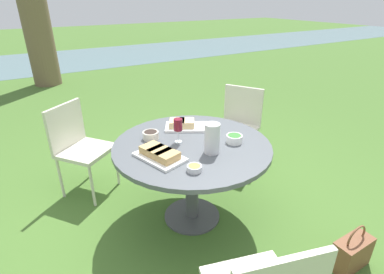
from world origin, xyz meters
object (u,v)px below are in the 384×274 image
at_px(water_pitcher, 212,138).
at_px(dining_table, 192,155).
at_px(handbag, 352,253).
at_px(chair_far_back, 78,142).
at_px(wine_glass, 178,126).
at_px(chair_near_right, 239,121).

bearing_deg(water_pitcher, dining_table, 104.67).
bearing_deg(handbag, water_pitcher, 126.87).
distance_m(dining_table, chair_far_back, 1.17).
relative_size(dining_table, handbag, 3.42).
bearing_deg(water_pitcher, chair_far_back, 123.84).
bearing_deg(wine_glass, chair_far_back, 126.59).
bearing_deg(chair_near_right, handbag, -98.86).
distance_m(wine_glass, handbag, 1.56).
height_order(dining_table, water_pitcher, water_pitcher).
relative_size(chair_near_right, chair_far_back, 1.00).
bearing_deg(dining_table, water_pitcher, -75.33).
bearing_deg(dining_table, wine_glass, 132.30).
height_order(wine_glass, handbag, wine_glass).
xyz_separation_m(chair_near_right, handbag, (-0.25, -1.61, -0.40)).
relative_size(dining_table, chair_far_back, 1.41).
relative_size(dining_table, wine_glass, 6.31).
relative_size(wine_glass, handbag, 0.54).
height_order(chair_near_right, handbag, chair_near_right).
xyz_separation_m(dining_table, wine_glass, (-0.08, 0.08, 0.25)).
relative_size(chair_near_right, wine_glass, 4.47).
bearing_deg(wine_glass, chair_near_right, 24.85).
bearing_deg(dining_table, handbag, -56.65).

